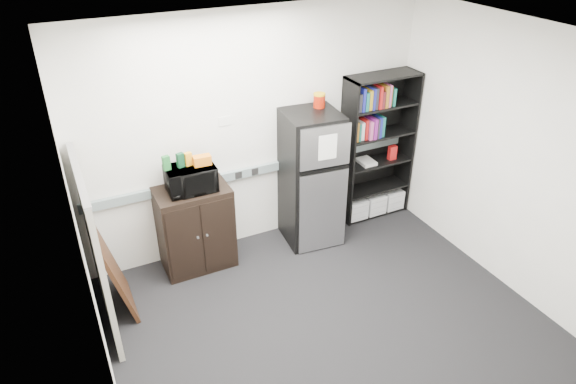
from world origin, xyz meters
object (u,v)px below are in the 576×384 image
(cabinet, at_px, (196,228))
(microwave, at_px, (191,179))
(bookshelf, at_px, (377,149))
(refrigerator, at_px, (311,179))
(cubicle_partition, at_px, (95,249))

(cabinet, bearing_deg, microwave, -90.00)
(bookshelf, relative_size, refrigerator, 1.16)
(cubicle_partition, height_order, microwave, cubicle_partition)
(bookshelf, height_order, cabinet, bookshelf)
(cubicle_partition, distance_m, refrigerator, 2.45)
(refrigerator, bearing_deg, cubicle_partition, -166.46)
(bookshelf, bearing_deg, cabinet, -178.45)
(cubicle_partition, bearing_deg, refrigerator, 8.00)
(microwave, height_order, refrigerator, refrigerator)
(cubicle_partition, distance_m, cabinet, 1.18)
(refrigerator, bearing_deg, microwave, -177.13)
(cabinet, height_order, microwave, microwave)
(cabinet, distance_m, refrigerator, 1.41)
(bookshelf, xyz_separation_m, cabinet, (-2.38, -0.06, -0.43))
(cubicle_partition, bearing_deg, bookshelf, 8.06)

